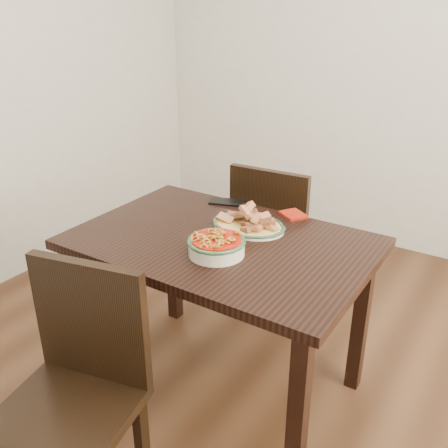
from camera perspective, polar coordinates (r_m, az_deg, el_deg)
The scene contains 9 objects.
floor at distance 2.53m, azimuth 2.92°, elevation -16.43°, with size 3.50×3.50×0.00m, color #3B2212.
wall_back at distance 3.57m, azimuth 18.32°, elevation 17.44°, with size 3.50×0.10×2.60m, color beige.
dining_table at distance 2.09m, azimuth -0.30°, elevation -4.16°, with size 1.20×0.80×0.75m.
chair_far at distance 2.69m, azimuth 5.88°, elevation -1.21°, with size 0.44×0.44×0.89m.
chair_near at distance 1.78m, azimuth -16.42°, elevation -16.88°, with size 0.50×0.50×0.89m.
fish_plate at distance 2.13m, azimuth 2.82°, elevation 0.65°, with size 0.32×0.25×0.11m.
noodle_bowl at distance 1.91m, azimuth -0.87°, elevation -2.30°, with size 0.23×0.23×0.08m.
smartphone at distance 2.42m, azimuth 0.24°, elevation 2.55°, with size 0.16×0.08×0.01m, color black.
napkin at distance 2.29m, azimuth 7.91°, elevation 1.07°, with size 0.11×0.09×0.01m, color #991C0B.
Camera 1 is at (0.94, -1.68, 1.64)m, focal length 40.00 mm.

